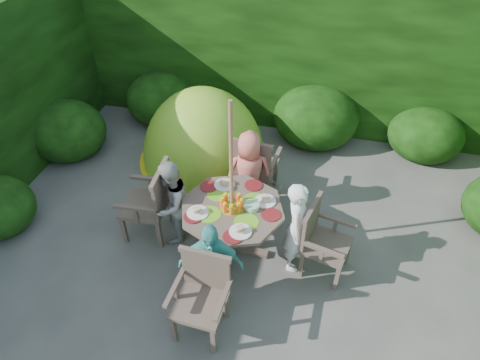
% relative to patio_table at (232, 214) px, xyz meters
% --- Properties ---
extents(ground, '(60.00, 60.00, 0.00)m').
position_rel_patio_table_xyz_m(ground, '(0.13, -0.53, -0.63)').
color(ground, '#4D4944').
rests_on(ground, ground).
extents(hedge_enclosure, '(9.00, 9.00, 2.50)m').
position_rel_patio_table_xyz_m(hedge_enclosure, '(0.13, 0.80, 0.62)').
color(hedge_enclosure, black).
rests_on(hedge_enclosure, ground).
extents(patio_table, '(1.33, 1.33, 0.90)m').
position_rel_patio_table_xyz_m(patio_table, '(0.00, 0.00, 0.00)').
color(patio_table, '#49392F').
rests_on(patio_table, ground).
extents(parasol_pole, '(0.05, 0.05, 2.20)m').
position_rel_patio_table_xyz_m(parasol_pole, '(-0.00, -0.00, 0.47)').
color(parasol_pole, '#9A603D').
rests_on(parasol_pole, ground).
extents(garden_chair_right, '(0.62, 0.67, 0.95)m').
position_rel_patio_table_xyz_m(garden_chair_right, '(1.09, -0.02, -0.13)').
color(garden_chair_right, '#49392F').
rests_on(garden_chair_right, ground).
extents(garden_chair_left, '(0.60, 0.66, 1.04)m').
position_rel_patio_table_xyz_m(garden_chair_left, '(-1.09, 0.05, -0.08)').
color(garden_chair_left, '#49392F').
rests_on(garden_chair_left, ground).
extents(garden_chair_back, '(0.67, 0.61, 1.04)m').
position_rel_patio_table_xyz_m(garden_chair_back, '(0.03, 1.09, -0.08)').
color(garden_chair_back, '#49392F').
rests_on(garden_chair_back, ground).
extents(garden_chair_front, '(0.60, 0.54, 0.95)m').
position_rel_patio_table_xyz_m(garden_chair_front, '(-0.04, -1.10, -0.12)').
color(garden_chair_front, '#49392F').
rests_on(garden_chair_front, ground).
extents(child_right, '(0.32, 0.47, 1.27)m').
position_rel_patio_table_xyz_m(child_right, '(0.80, -0.03, 0.01)').
color(child_right, white).
rests_on(child_right, ground).
extents(child_left, '(0.54, 0.65, 1.21)m').
position_rel_patio_table_xyz_m(child_left, '(-0.80, 0.03, -0.02)').
color(child_left, '#A2A49E').
rests_on(child_left, ground).
extents(child_back, '(0.72, 0.57, 1.28)m').
position_rel_patio_table_xyz_m(child_back, '(0.02, 0.80, 0.01)').
color(child_back, '#DC6A5B').
rests_on(child_back, ground).
extents(child_front, '(0.76, 0.45, 1.22)m').
position_rel_patio_table_xyz_m(child_front, '(-0.03, -0.80, -0.02)').
color(child_front, '#4CB2AB').
rests_on(child_front, ground).
extents(dome_tent, '(2.23, 2.23, 2.42)m').
position_rel_patio_table_xyz_m(dome_tent, '(-0.96, 1.78, -0.63)').
color(dome_tent, '#75C826').
rests_on(dome_tent, ground).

